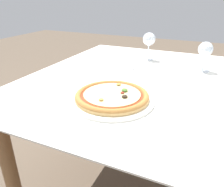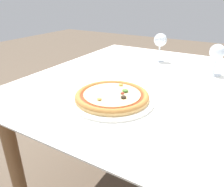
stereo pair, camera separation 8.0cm
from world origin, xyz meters
name	(u,v)px [view 1 (the left image)]	position (x,y,z in m)	size (l,w,h in m)	color
dining_table	(171,97)	(0.00, 0.00, 0.65)	(1.34, 1.18, 0.72)	brown
pizza_plate	(112,97)	(-0.18, -0.28, 0.73)	(0.31, 0.31, 0.04)	white
fork	(131,71)	(-0.23, 0.08, 0.72)	(0.03, 0.17, 0.00)	silver
wine_glass_far_left	(205,51)	(0.11, 0.23, 0.82)	(0.08, 0.08, 0.15)	silver
wine_glass_far_right	(149,40)	(-0.21, 0.33, 0.84)	(0.07, 0.07, 0.16)	silver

